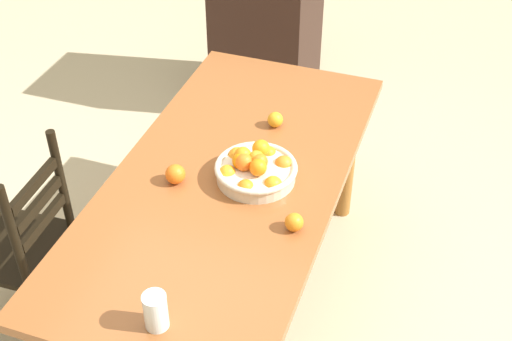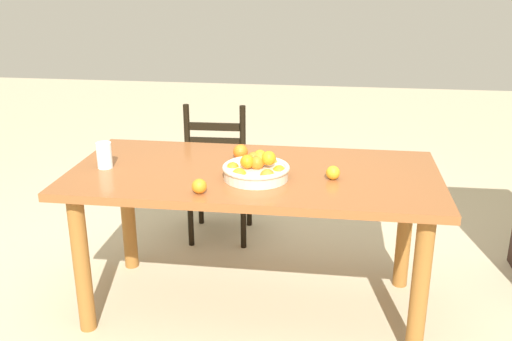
{
  "view_description": "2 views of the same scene",
  "coord_description": "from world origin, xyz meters",
  "px_view_note": "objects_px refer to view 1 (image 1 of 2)",
  "views": [
    {
      "loc": [
        -1.91,
        -0.78,
        2.44
      ],
      "look_at": [
        0.03,
        -0.11,
        0.79
      ],
      "focal_mm": 48.64,
      "sensor_mm": 36.0,
      "label": 1
    },
    {
      "loc": [
        0.37,
        -2.61,
        1.69
      ],
      "look_at": [
        0.03,
        -0.11,
        0.79
      ],
      "focal_mm": 40.36,
      "sensor_mm": 36.0,
      "label": 2
    }
  ],
  "objects_px": {
    "cabinet": "(267,15)",
    "dining_table": "(228,198)",
    "orange_loose_0": "(294,222)",
    "orange_loose_2": "(175,174)",
    "orange_loose_1": "(275,120)",
    "fruit_bowl": "(255,169)",
    "drinking_glass": "(156,311)",
    "chair_near_window": "(24,247)"
  },
  "relations": [
    {
      "from": "dining_table",
      "to": "orange_loose_1",
      "type": "relative_size",
      "value": 27.21
    },
    {
      "from": "fruit_bowl",
      "to": "orange_loose_1",
      "type": "bearing_deg",
      "value": 5.66
    },
    {
      "from": "cabinet",
      "to": "drinking_glass",
      "type": "bearing_deg",
      "value": -169.72
    },
    {
      "from": "chair_near_window",
      "to": "orange_loose_1",
      "type": "xyz_separation_m",
      "value": [
        0.71,
        -0.83,
        0.35
      ]
    },
    {
      "from": "chair_near_window",
      "to": "fruit_bowl",
      "type": "bearing_deg",
      "value": 110.22
    },
    {
      "from": "orange_loose_1",
      "to": "drinking_glass",
      "type": "distance_m",
      "value": 1.12
    },
    {
      "from": "orange_loose_0",
      "to": "orange_loose_1",
      "type": "xyz_separation_m",
      "value": [
        0.58,
        0.26,
        -0.0
      ]
    },
    {
      "from": "cabinet",
      "to": "orange_loose_0",
      "type": "bearing_deg",
      "value": -159.6
    },
    {
      "from": "orange_loose_0",
      "to": "orange_loose_2",
      "type": "distance_m",
      "value": 0.51
    },
    {
      "from": "orange_loose_1",
      "to": "dining_table",
      "type": "bearing_deg",
      "value": 169.84
    },
    {
      "from": "fruit_bowl",
      "to": "orange_loose_1",
      "type": "distance_m",
      "value": 0.36
    },
    {
      "from": "dining_table",
      "to": "orange_loose_2",
      "type": "xyz_separation_m",
      "value": [
        -0.09,
        0.17,
        0.15
      ]
    },
    {
      "from": "orange_loose_2",
      "to": "orange_loose_0",
      "type": "bearing_deg",
      "value": -101.48
    },
    {
      "from": "dining_table",
      "to": "orange_loose_1",
      "type": "bearing_deg",
      "value": -10.16
    },
    {
      "from": "dining_table",
      "to": "chair_near_window",
      "type": "distance_m",
      "value": 0.86
    },
    {
      "from": "dining_table",
      "to": "chair_near_window",
      "type": "relative_size",
      "value": 1.94
    },
    {
      "from": "dining_table",
      "to": "cabinet",
      "type": "bearing_deg",
      "value": 13.56
    },
    {
      "from": "cabinet",
      "to": "orange_loose_2",
      "type": "xyz_separation_m",
      "value": [
        -1.85,
        -0.25,
        0.24
      ]
    },
    {
      "from": "dining_table",
      "to": "orange_loose_0",
      "type": "height_order",
      "value": "orange_loose_0"
    },
    {
      "from": "dining_table",
      "to": "drinking_glass",
      "type": "xyz_separation_m",
      "value": [
        -0.73,
        -0.05,
        0.17
      ]
    },
    {
      "from": "orange_loose_0",
      "to": "orange_loose_2",
      "type": "xyz_separation_m",
      "value": [
        0.1,
        0.5,
        0.01
      ]
    },
    {
      "from": "dining_table",
      "to": "cabinet",
      "type": "relative_size",
      "value": 1.62
    },
    {
      "from": "orange_loose_1",
      "to": "fruit_bowl",
      "type": "bearing_deg",
      "value": -174.34
    },
    {
      "from": "chair_near_window",
      "to": "orange_loose_2",
      "type": "distance_m",
      "value": 0.73
    },
    {
      "from": "orange_loose_0",
      "to": "orange_loose_2",
      "type": "bearing_deg",
      "value": 78.52
    },
    {
      "from": "dining_table",
      "to": "orange_loose_0",
      "type": "relative_size",
      "value": 26.84
    },
    {
      "from": "dining_table",
      "to": "drinking_glass",
      "type": "relative_size",
      "value": 13.95
    },
    {
      "from": "chair_near_window",
      "to": "fruit_bowl",
      "type": "relative_size",
      "value": 2.92
    },
    {
      "from": "drinking_glass",
      "to": "cabinet",
      "type": "bearing_deg",
      "value": 10.88
    },
    {
      "from": "dining_table",
      "to": "drinking_glass",
      "type": "distance_m",
      "value": 0.75
    },
    {
      "from": "cabinet",
      "to": "orange_loose_0",
      "type": "relative_size",
      "value": 16.59
    },
    {
      "from": "cabinet",
      "to": "orange_loose_2",
      "type": "relative_size",
      "value": 14.37
    },
    {
      "from": "orange_loose_2",
      "to": "drinking_glass",
      "type": "xyz_separation_m",
      "value": [
        -0.64,
        -0.23,
        0.03
      ]
    },
    {
      "from": "chair_near_window",
      "to": "orange_loose_1",
      "type": "relative_size",
      "value": 14.04
    },
    {
      "from": "cabinet",
      "to": "dining_table",
      "type": "bearing_deg",
      "value": -167.04
    },
    {
      "from": "fruit_bowl",
      "to": "orange_loose_0",
      "type": "height_order",
      "value": "fruit_bowl"
    },
    {
      "from": "dining_table",
      "to": "orange_loose_2",
      "type": "height_order",
      "value": "orange_loose_2"
    },
    {
      "from": "orange_loose_2",
      "to": "dining_table",
      "type": "bearing_deg",
      "value": -61.58
    },
    {
      "from": "cabinet",
      "to": "orange_loose_1",
      "type": "relative_size",
      "value": 16.82
    },
    {
      "from": "orange_loose_2",
      "to": "drinking_glass",
      "type": "height_order",
      "value": "drinking_glass"
    },
    {
      "from": "orange_loose_1",
      "to": "cabinet",
      "type": "bearing_deg",
      "value": 19.71
    },
    {
      "from": "orange_loose_0",
      "to": "orange_loose_2",
      "type": "height_order",
      "value": "orange_loose_2"
    }
  ]
}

